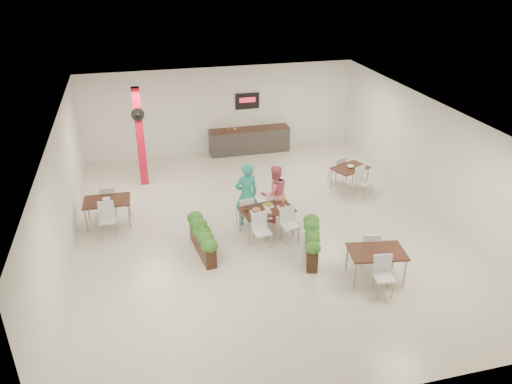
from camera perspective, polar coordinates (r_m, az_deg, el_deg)
ground at (r=13.85m, az=0.75°, el=-4.16°), size 12.00×12.00×0.00m
room_shell at (r=12.95m, az=0.80°, el=3.53°), size 10.10×12.10×3.22m
red_column at (r=16.23m, az=-13.12°, el=6.23°), size 0.40×0.41×3.20m
service_counter at (r=18.84m, az=-0.76°, el=5.98°), size 3.00×0.64×2.20m
main_table at (r=13.31m, az=1.20°, el=-2.37°), size 1.50×1.78×0.92m
diner_man at (r=13.66m, az=-1.10°, el=-0.27°), size 0.72×0.53×1.82m
diner_woman at (r=13.88m, az=2.12°, el=-0.19°), size 0.90×0.75×1.67m
planter_left at (r=12.62m, az=-6.17°, el=-5.04°), size 0.56×1.69×0.88m
planter_right at (r=12.52m, az=6.39°, el=-5.36°), size 0.80×1.63×0.88m
side_table_a at (r=14.35m, az=-16.65°, el=-1.31°), size 1.28×1.63×0.92m
side_table_b at (r=16.09m, az=10.69°, el=2.37°), size 1.32×1.66×0.92m
side_table_c at (r=11.87m, az=13.60°, el=-7.06°), size 1.39×1.67×0.92m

